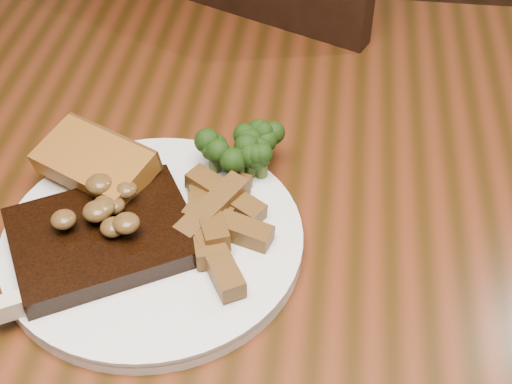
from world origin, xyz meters
The scene contains 9 objects.
dining_table centered at (0.00, 0.00, 0.66)m, with size 1.60×0.90×0.75m.
chair_far centered at (-0.04, 0.53, 0.53)m, with size 0.60×0.60×0.96m.
plate centered at (-0.07, -0.04, 0.76)m, with size 0.27×0.27×0.01m, color white.
steak centered at (-0.11, -0.05, 0.77)m, with size 0.15×0.12×0.02m, color black.
steak_bone centered at (-0.11, -0.10, 0.77)m, with size 0.15×0.01×0.02m, color beige.
mushroom_pile centered at (-0.11, -0.04, 0.80)m, with size 0.07×0.07×0.03m, color brown, non-canonical shape.
garlic_bread centered at (-0.14, 0.02, 0.77)m, with size 0.11×0.06×0.02m, color #945B1B.
potato_wedges centered at (-0.01, -0.03, 0.77)m, with size 0.11×0.11×0.02m, color brown, non-canonical shape.
broccoli_cluster centered at (0.00, 0.05, 0.78)m, with size 0.07×0.07×0.04m, color #19340B, non-canonical shape.
Camera 1 is at (0.07, -0.46, 1.23)m, focal length 50.00 mm.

